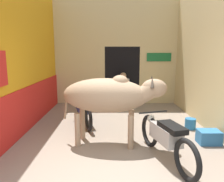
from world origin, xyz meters
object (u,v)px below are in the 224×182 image
(motorcycle_far, at_px, (82,108))
(crate, at_px, (208,137))
(bucket, at_px, (189,124))
(plastic_stool, at_px, (113,100))
(shopkeeper_seated, at_px, (122,89))
(cow, at_px, (108,96))
(motorcycle_near, at_px, (165,137))

(motorcycle_far, bearing_deg, crate, -25.81)
(crate, height_order, bucket, crate)
(plastic_stool, height_order, crate, plastic_stool)
(motorcycle_far, xyz_separation_m, shopkeeper_seated, (1.15, 1.85, 0.20))
(motorcycle_far, height_order, bucket, motorcycle_far)
(motorcycle_far, distance_m, crate, 3.08)
(cow, bearing_deg, crate, -0.03)
(motorcycle_far, xyz_separation_m, crate, (2.77, -1.34, -0.27))
(cow, bearing_deg, motorcycle_far, 118.00)
(shopkeeper_seated, relative_size, plastic_stool, 3.10)
(bucket, bearing_deg, plastic_stool, 129.20)
(motorcycle_near, distance_m, shopkeeper_seated, 3.94)
(bucket, bearing_deg, crate, -85.48)
(motorcycle_near, bearing_deg, crate, 33.33)
(motorcycle_far, distance_m, plastic_stool, 2.03)
(crate, bearing_deg, cow, 179.97)
(plastic_stool, relative_size, crate, 0.86)
(plastic_stool, height_order, bucket, plastic_stool)
(motorcycle_far, xyz_separation_m, plastic_stool, (0.82, 1.84, -0.21))
(cow, distance_m, motorcycle_near, 1.34)
(cow, relative_size, crate, 4.80)
(plastic_stool, xyz_separation_m, crate, (1.95, -3.18, -0.07))
(motorcycle_far, height_order, shopkeeper_seated, shopkeeper_seated)
(cow, relative_size, motorcycle_far, 1.18)
(bucket, bearing_deg, motorcycle_near, -122.42)
(motorcycle_near, bearing_deg, motorcycle_far, 129.49)
(shopkeeper_seated, height_order, plastic_stool, shopkeeper_seated)
(crate, distance_m, bucket, 0.88)
(motorcycle_far, xyz_separation_m, bucket, (2.70, -0.46, -0.28))
(motorcycle_far, relative_size, plastic_stool, 4.70)
(shopkeeper_seated, xyz_separation_m, crate, (1.62, -3.19, -0.47))
(shopkeeper_seated, distance_m, crate, 3.60)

